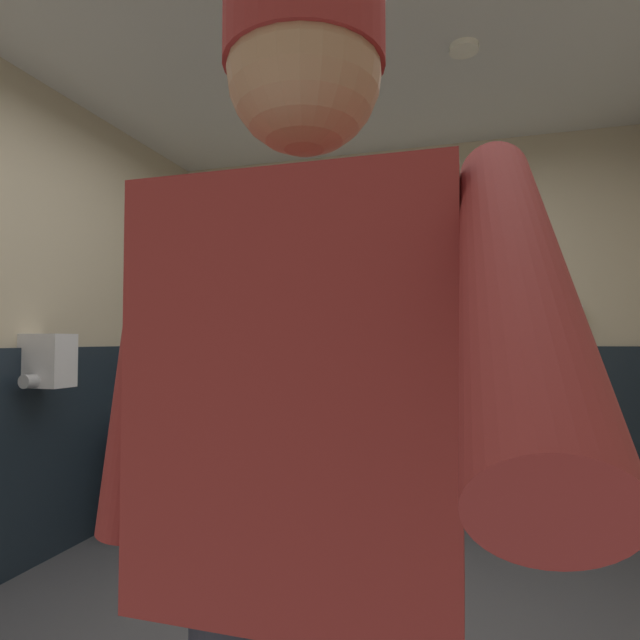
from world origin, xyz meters
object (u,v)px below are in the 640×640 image
object	(u,v)px
person	(302,453)
trash_bin	(151,476)
soap_dispenser	(573,319)
urinal_left	(345,398)
hand_dryer	(47,361)
urinal_middle	(453,402)

from	to	relation	value
person	trash_bin	xyz separation A→B (m)	(-1.67, 2.06, -0.68)
trash_bin	soap_dispenser	world-z (taller)	soap_dispenser
soap_dispenser	person	bearing A→B (deg)	-107.39
urinal_left	hand_dryer	distance (m)	1.92
urinal_left	soap_dispenser	world-z (taller)	soap_dispenser
urinal_left	soap_dispenser	bearing A→B (deg)	4.47
trash_bin	soap_dispenser	size ratio (longest dim) A/B	3.82
urinal_left	person	xyz separation A→B (m)	(0.60, -2.84, 0.25)
person	soap_dispenser	size ratio (longest dim) A/B	9.56
hand_dryer	soap_dispenser	bearing A→B (deg)	28.63
hand_dryer	soap_dispenser	size ratio (longest dim) A/B	1.56
urinal_left	trash_bin	xyz separation A→B (m)	(-1.07, -0.78, -0.43)
trash_bin	urinal_left	bearing A→B (deg)	36.19
urinal_left	soap_dispenser	xyz separation A→B (m)	(1.53, 0.12, 0.56)
urinal_left	trash_bin	bearing A→B (deg)	-143.81
urinal_middle	hand_dryer	size ratio (longest dim) A/B	4.43
hand_dryer	urinal_left	bearing A→B (deg)	47.92
urinal_middle	soap_dispenser	bearing A→B (deg)	8.73
urinal_left	urinal_middle	world-z (taller)	same
trash_bin	urinal_middle	bearing A→B (deg)	23.26
soap_dispenser	hand_dryer	bearing A→B (deg)	-151.37
urinal_middle	hand_dryer	bearing A→B (deg)	-145.13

